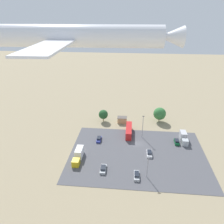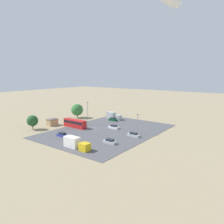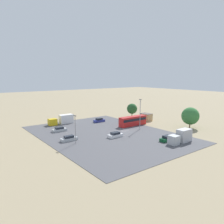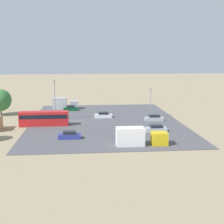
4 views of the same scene
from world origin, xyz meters
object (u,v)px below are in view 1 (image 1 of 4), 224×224
at_px(shed_building, 122,120).
at_px(parked_truck_1, 78,155).
at_px(parked_truck_0, 184,137).
at_px(parked_car_2, 99,139).
at_px(parked_car_3, 177,142).
at_px(airplane, 72,36).
at_px(parked_car_0, 137,175).
at_px(parked_car_1, 103,169).
at_px(parked_car_4, 149,153).
at_px(bus, 129,130).

xyz_separation_m(shed_building, parked_truck_1, (14.57, 29.67, 0.13)).
bearing_deg(parked_truck_0, parked_car_2, 5.12).
xyz_separation_m(shed_building, parked_car_3, (-23.31, 15.93, -0.73)).
xyz_separation_m(parked_truck_0, airplane, (34.83, 35.07, 43.71)).
height_order(parked_car_0, parked_car_2, parked_car_2).
xyz_separation_m(parked_car_0, parked_truck_1, (21.31, -7.81, 0.91)).
xyz_separation_m(parked_car_2, parked_truck_0, (-35.23, -3.16, 0.93)).
bearing_deg(parked_car_2, shed_building, 62.35).
xyz_separation_m(shed_building, parked_car_1, (4.65, 35.30, -0.78)).
xyz_separation_m(parked_car_1, airplane, (3.82, 13.53, 44.67)).
distance_m(parked_car_1, parked_truck_0, 37.77).
bearing_deg(parked_car_4, parked_truck_1, 10.27).
height_order(parked_car_3, parked_car_4, parked_car_3).
bearing_deg(airplane, parked_truck_1, -164.02).
xyz_separation_m(parked_car_0, parked_car_1, (11.39, -2.18, -0.00)).
relative_size(shed_building, parked_car_1, 0.99).
bearing_deg(airplane, shed_building, 168.47).
relative_size(shed_building, parked_truck_1, 0.49).
bearing_deg(bus, parked_car_2, 27.46).
xyz_separation_m(bus, parked_car_3, (-19.84, 5.42, -1.14)).
height_order(shed_building, airplane, airplane).
bearing_deg(parked_car_0, airplane, -143.27).
relative_size(parked_truck_0, parked_truck_1, 0.83).
relative_size(parked_car_0, parked_car_2, 1.05).
distance_m(bus, parked_car_4, 16.60).
bearing_deg(parked_car_2, parked_car_0, -52.82).
bearing_deg(parked_car_2, bus, 27.46).
distance_m(shed_building, parked_car_0, 38.09).
xyz_separation_m(parked_truck_1, airplane, (-6.11, 19.16, 43.76)).
xyz_separation_m(bus, parked_car_4, (-8.15, 14.41, -1.17)).
xyz_separation_m(parked_car_4, airplane, (20.08, 23.91, 44.65)).
relative_size(shed_building, parked_car_3, 1.07).
bearing_deg(parked_truck_1, parked_car_1, 150.44).
height_order(parked_car_1, parked_car_2, parked_car_2).
bearing_deg(parked_truck_1, parked_car_0, 159.87).
distance_m(parked_truck_0, airplane, 65.98).
bearing_deg(parked_truck_0, shed_building, -27.55).
relative_size(parked_car_1, parked_truck_0, 0.59).
height_order(parked_car_0, parked_truck_1, parked_truck_1).
distance_m(shed_building, parked_truck_1, 33.05).
bearing_deg(bus, parked_car_0, 96.93).
bearing_deg(parked_car_1, parked_car_0, 169.15).
distance_m(shed_building, parked_truck_0, 29.74).
bearing_deg(parked_car_4, parked_car_2, -21.36).
height_order(parked_car_4, parked_truck_1, parked_truck_1).
bearing_deg(shed_building, parked_car_1, 82.50).
height_order(shed_building, bus, bus).
bearing_deg(parked_car_2, parked_car_1, -77.09).
bearing_deg(parked_car_3, parked_truck_1, 19.93).
bearing_deg(airplane, parked_car_0, 125.03).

